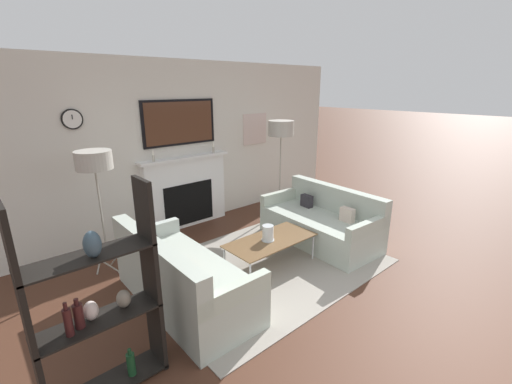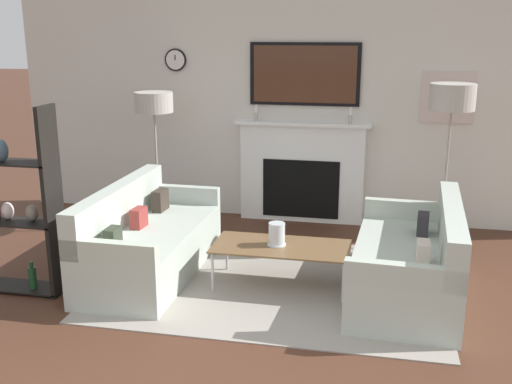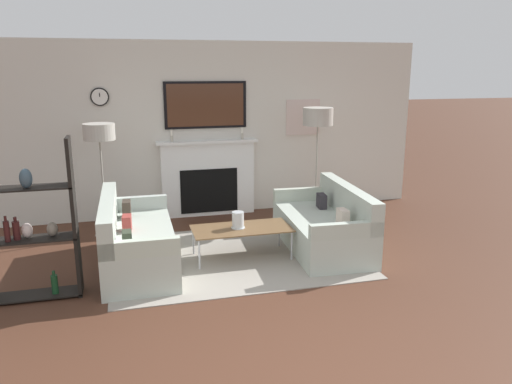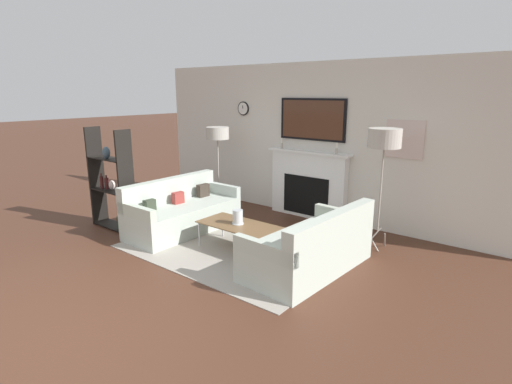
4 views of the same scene
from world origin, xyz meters
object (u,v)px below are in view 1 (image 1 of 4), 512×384
(coffee_table, at_px, (271,241))
(shelf_unit, at_px, (97,303))
(couch_left, at_px, (181,279))
(floor_lamp_right, at_px, (281,129))
(couch_right, at_px, (321,223))
(floor_lamp_left, at_px, (94,162))
(hurricane_candle, at_px, (268,234))

(coffee_table, bearing_deg, shelf_unit, -166.65)
(couch_left, distance_m, floor_lamp_right, 3.30)
(coffee_table, bearing_deg, floor_lamp_right, 41.33)
(couch_right, relative_size, floor_lamp_left, 1.17)
(couch_right, xyz_separation_m, floor_lamp_right, (0.36, 1.26, 1.29))
(couch_left, bearing_deg, hurricane_candle, -2.28)
(hurricane_candle, relative_size, floor_lamp_right, 0.12)
(floor_lamp_right, bearing_deg, couch_right, -106.07)
(floor_lamp_left, relative_size, shelf_unit, 0.96)
(coffee_table, relative_size, floor_lamp_right, 0.70)
(floor_lamp_right, height_order, shelf_unit, floor_lamp_right)
(shelf_unit, bearing_deg, couch_right, 9.89)
(floor_lamp_left, bearing_deg, floor_lamp_right, 0.00)
(shelf_unit, bearing_deg, coffee_table, 13.35)
(floor_lamp_left, distance_m, shelf_unit, 2.07)
(floor_lamp_right, distance_m, shelf_unit, 4.28)
(couch_right, relative_size, hurricane_candle, 8.97)
(coffee_table, xyz_separation_m, hurricane_candle, (-0.04, 0.01, 0.11))
(hurricane_candle, xyz_separation_m, floor_lamp_left, (-1.61, 1.30, 0.96))
(hurricane_candle, bearing_deg, couch_right, 2.19)
(floor_lamp_left, xyz_separation_m, shelf_unit, (-0.64, -1.85, -0.66))
(hurricane_candle, distance_m, shelf_unit, 2.33)
(hurricane_candle, bearing_deg, shelf_unit, -166.20)
(couch_right, bearing_deg, floor_lamp_left, 155.64)
(couch_left, relative_size, floor_lamp_right, 1.08)
(coffee_table, distance_m, hurricane_candle, 0.12)
(couch_left, relative_size, coffee_table, 1.54)
(couch_left, height_order, shelf_unit, shelf_unit)
(couch_left, relative_size, floor_lamp_left, 1.18)
(couch_right, bearing_deg, shelf_unit, -170.11)
(couch_right, bearing_deg, couch_left, 179.89)
(couch_left, height_order, couch_right, couch_left)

